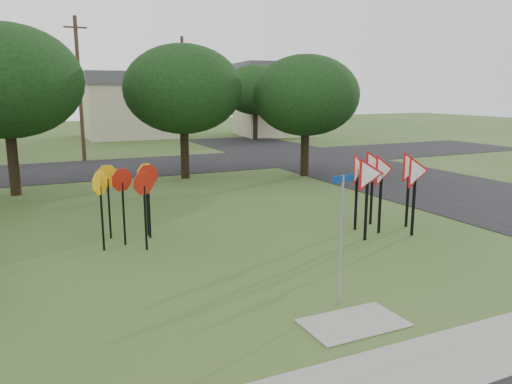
% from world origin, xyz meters
% --- Properties ---
extents(ground, '(140.00, 140.00, 0.00)m').
position_xyz_m(ground, '(0.00, 0.00, 0.00)').
color(ground, '#304D1D').
extents(sidewalk, '(30.00, 1.60, 0.02)m').
position_xyz_m(sidewalk, '(0.00, -4.20, 0.01)').
color(sidewalk, gray).
rests_on(sidewalk, ground).
extents(street_right, '(8.00, 50.00, 0.02)m').
position_xyz_m(street_right, '(12.00, 10.00, 0.01)').
color(street_right, black).
rests_on(street_right, ground).
extents(street_far, '(60.00, 8.00, 0.02)m').
position_xyz_m(street_far, '(0.00, 20.00, 0.01)').
color(street_far, black).
rests_on(street_far, ground).
extents(curb_pad, '(2.00, 1.20, 0.02)m').
position_xyz_m(curb_pad, '(0.00, -2.40, 0.01)').
color(curb_pad, gray).
rests_on(curb_pad, ground).
extents(street_name_sign, '(0.58, 0.09, 2.80)m').
position_xyz_m(street_name_sign, '(0.26, -1.51, 1.62)').
color(street_name_sign, '#9A9CA2').
rests_on(street_name_sign, ground).
extents(stop_sign_cluster, '(2.09, 1.81, 2.31)m').
position_xyz_m(stop_sign_cluster, '(-2.86, 4.82, 1.72)').
color(stop_sign_cluster, black).
rests_on(stop_sign_cluster, ground).
extents(yield_sign_cluster, '(3.34, 1.76, 2.61)m').
position_xyz_m(yield_sign_cluster, '(4.73, 2.60, 1.91)').
color(yield_sign_cluster, black).
rests_on(yield_sign_cluster, ground).
extents(far_pole_a, '(1.40, 0.24, 9.00)m').
position_xyz_m(far_pole_a, '(-2.00, 24.00, 4.60)').
color(far_pole_a, '#4B3422').
rests_on(far_pole_a, ground).
extents(far_pole_b, '(1.40, 0.24, 8.50)m').
position_xyz_m(far_pole_b, '(6.00, 28.00, 4.35)').
color(far_pole_b, '#4B3422').
rests_on(far_pole_b, ground).
extents(house_mid, '(8.40, 8.40, 6.20)m').
position_xyz_m(house_mid, '(4.00, 40.00, 3.15)').
color(house_mid, beige).
rests_on(house_mid, ground).
extents(house_right, '(8.30, 8.30, 7.20)m').
position_xyz_m(house_right, '(18.00, 36.00, 3.65)').
color(house_right, beige).
rests_on(house_right, ground).
extents(tree_near_left, '(6.40, 6.40, 7.27)m').
position_xyz_m(tree_near_left, '(-6.00, 14.00, 4.86)').
color(tree_near_left, black).
rests_on(tree_near_left, ground).
extents(tree_near_mid, '(6.00, 6.00, 6.80)m').
position_xyz_m(tree_near_mid, '(2.00, 15.00, 4.54)').
color(tree_near_mid, black).
rests_on(tree_near_mid, ground).
extents(tree_near_right, '(5.60, 5.60, 6.33)m').
position_xyz_m(tree_near_right, '(8.00, 13.00, 4.22)').
color(tree_near_right, black).
rests_on(tree_near_right, ground).
extents(tree_far_right, '(6.00, 6.00, 6.80)m').
position_xyz_m(tree_far_right, '(14.00, 32.00, 4.54)').
color(tree_far_right, black).
rests_on(tree_far_right, ground).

